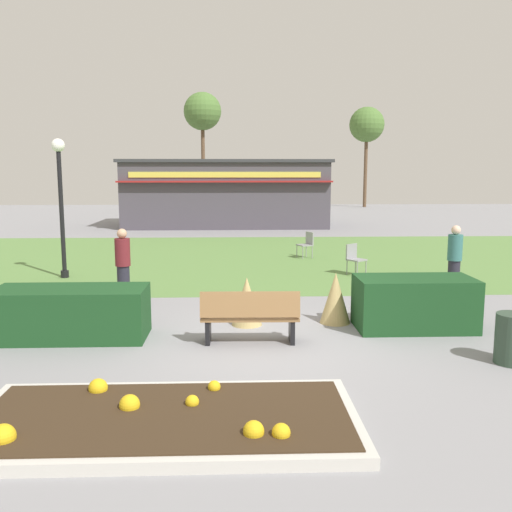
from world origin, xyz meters
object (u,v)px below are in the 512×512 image
(person_standing, at_px, (454,260))
(tree_left_bg, at_px, (202,112))
(person_strolling, at_px, (123,265))
(parked_car_center_slot, at_px, (265,205))
(trash_bin, at_px, (512,339))
(cafe_chair_east, at_px, (354,257))
(parked_car_west_slot, at_px, (187,205))
(lamppost_mid, at_px, (60,191))
(cafe_chair_west, at_px, (307,243))
(park_bench, at_px, (250,316))
(tree_right_bg, at_px, (367,125))
(food_kiosk, at_px, (226,193))

(person_standing, distance_m, tree_left_bg, 31.53)
(person_strolling, relative_size, parked_car_center_slot, 0.40)
(trash_bin, relative_size, cafe_chair_east, 0.89)
(trash_bin, xyz_separation_m, parked_car_west_slot, (-7.56, 30.10, 0.25))
(trash_bin, bearing_deg, parked_car_west_slot, 104.11)
(lamppost_mid, distance_m, cafe_chair_west, 8.19)
(tree_left_bg, bearing_deg, park_bench, -85.50)
(person_standing, distance_m, parked_car_west_slot, 26.70)
(trash_bin, height_order, tree_right_bg, tree_right_bg)
(person_strolling, height_order, parked_car_center_slot, person_strolling)
(cafe_chair_east, relative_size, tree_right_bg, 0.11)
(trash_bin, bearing_deg, cafe_chair_east, 96.67)
(lamppost_mid, distance_m, food_kiosk, 15.37)
(cafe_chair_east, relative_size, tree_left_bg, 0.10)
(cafe_chair_west, relative_size, parked_car_center_slot, 0.21)
(food_kiosk, bearing_deg, trash_bin, -77.84)
(trash_bin, relative_size, parked_car_west_slot, 0.18)
(person_strolling, bearing_deg, cafe_chair_west, -77.39)
(trash_bin, bearing_deg, cafe_chair_west, 99.70)
(trash_bin, distance_m, person_strolling, 8.09)
(tree_right_bg, bearing_deg, lamppost_mid, -117.17)
(person_strolling, bearing_deg, tree_right_bg, -61.11)
(cafe_chair_east, bearing_deg, person_strolling, -151.81)
(food_kiosk, height_order, parked_car_center_slot, food_kiosk)
(cafe_chair_west, bearing_deg, trash_bin, -80.30)
(parked_car_center_slot, relative_size, tree_right_bg, 0.53)
(food_kiosk, bearing_deg, tree_right_bg, 54.00)
(lamppost_mid, relative_size, tree_right_bg, 0.48)
(lamppost_mid, xyz_separation_m, tree_left_bg, (2.40, 27.31, 4.82))
(park_bench, height_order, parked_car_center_slot, parked_car_center_slot)
(cafe_chair_east, xyz_separation_m, person_strolling, (-5.94, -3.19, 0.33))
(park_bench, relative_size, cafe_chair_east, 1.92)
(cafe_chair_east, xyz_separation_m, parked_car_west_slot, (-6.69, 22.59, 0.12))
(food_kiosk, distance_m, cafe_chair_east, 15.20)
(cafe_chair_west, distance_m, person_strolling, 8.12)
(person_standing, relative_size, parked_car_west_slot, 0.39)
(trash_bin, relative_size, person_standing, 0.47)
(lamppost_mid, relative_size, person_strolling, 2.27)
(lamppost_mid, distance_m, tree_left_bg, 27.83)
(park_bench, distance_m, trash_bin, 4.21)
(person_standing, relative_size, parked_car_center_slot, 0.40)
(trash_bin, bearing_deg, parked_car_center_slot, 94.19)
(cafe_chair_east, relative_size, person_standing, 0.53)
(cafe_chair_west, xyz_separation_m, cafe_chair_east, (0.95, -3.21, 0.00))
(person_standing, height_order, parked_car_west_slot, person_standing)
(park_bench, height_order, tree_left_bg, tree_left_bg)
(food_kiosk, distance_m, person_strolling, 17.97)
(parked_car_center_slot, relative_size, tree_left_bg, 0.48)
(person_standing, distance_m, tree_right_bg, 33.59)
(park_bench, distance_m, tree_right_bg, 38.22)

